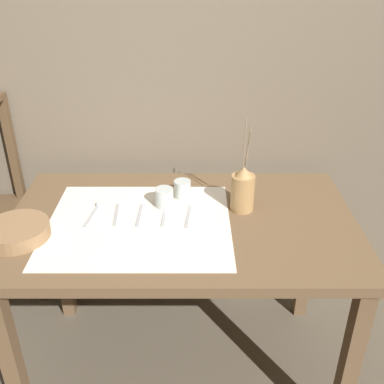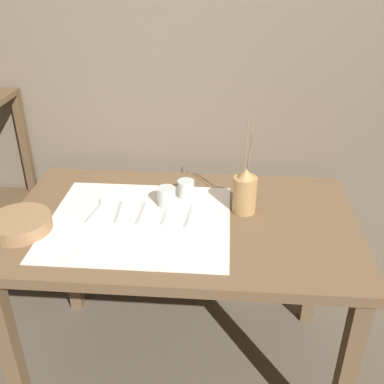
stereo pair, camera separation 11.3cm
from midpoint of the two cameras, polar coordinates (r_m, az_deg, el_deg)
ground_plane at (r=2.26m, az=0.48°, el=-20.85°), size 12.00×12.00×0.00m
stone_wall_back at (r=2.04m, az=1.65°, el=13.95°), size 7.00×0.06×2.40m
wooden_table at (r=1.79m, az=0.57°, el=-6.20°), size 1.34×0.80×0.80m
linen_cloth at (r=1.72m, az=-4.86°, el=-3.77°), size 0.69×0.59×0.00m
pitcher_with_flowers at (r=1.76m, az=8.55°, el=-0.01°), size 0.09×0.09×0.39m
wooden_bowl at (r=1.75m, az=-19.33°, el=-3.90°), size 0.23×0.23×0.05m
glass_tumbler_near at (r=1.80m, az=-1.48°, el=-0.59°), size 0.07×0.07×0.08m
glass_tumbler_far at (r=1.86m, az=0.84°, el=0.41°), size 0.07×0.07×0.07m
spoon_inner at (r=1.84m, az=-10.00°, el=-1.66°), size 0.04×0.17×0.02m
knife_center at (r=1.78m, az=-7.58°, el=-2.55°), size 0.02×0.16×0.00m
fork_outer at (r=1.77m, az=-4.72°, el=-2.73°), size 0.02×0.16×0.00m
spoon_outer at (r=1.80m, az=-1.30°, el=-1.94°), size 0.03×0.18×0.02m
fork_inner at (r=1.74m, az=1.47°, el=-3.13°), size 0.03×0.16×0.00m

